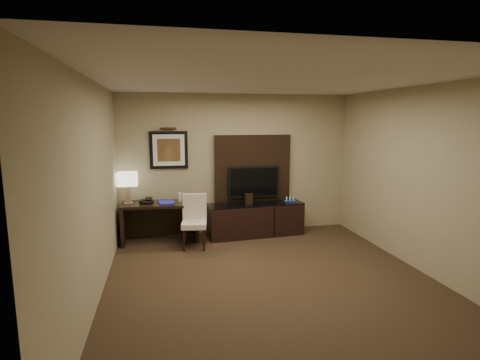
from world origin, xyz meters
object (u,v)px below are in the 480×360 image
object	(u,v)px
desk	(160,222)
ice_bucket	(249,199)
desk_chair	(194,224)
minibar_tray	(290,199)
tv	(254,182)
water_bottle	(180,197)
desk_phone	(147,201)
credenza	(255,219)
table_lamp	(128,188)

from	to	relation	value
desk	ice_bucket	distance (m)	1.71
desk_chair	minibar_tray	world-z (taller)	desk_chair
tv	ice_bucket	distance (m)	0.37
water_bottle	ice_bucket	distance (m)	1.30
tv	ice_bucket	bearing A→B (deg)	-126.48
ice_bucket	minibar_tray	bearing A→B (deg)	0.07
tv	water_bottle	bearing A→B (deg)	-173.53
desk_phone	minibar_tray	size ratio (longest dim) A/B	0.95
desk	credenza	size ratio (longest dim) A/B	0.74
ice_bucket	credenza	bearing A→B (deg)	-4.01
credenza	desk	bearing A→B (deg)	175.86
credenza	table_lamp	xyz separation A→B (m)	(-2.34, 0.06, 0.70)
table_lamp	credenza	bearing A→B (deg)	-1.49
credenza	desk_phone	xyz separation A→B (m)	(-2.01, -0.02, 0.46)
tv	desk_phone	bearing A→B (deg)	-174.02
desk	credenza	world-z (taller)	desk
table_lamp	ice_bucket	xyz separation A→B (m)	(2.21, -0.05, -0.29)
minibar_tray	credenza	bearing A→B (deg)	-179.19
desk	desk_chair	size ratio (longest dim) A/B	1.55
credenza	tv	distance (m)	0.73
desk	desk_phone	size ratio (longest dim) A/B	6.15
tv	minibar_tray	bearing A→B (deg)	-14.64
credenza	minibar_tray	bearing A→B (deg)	-3.33
minibar_tray	table_lamp	bearing A→B (deg)	179.04
credenza	water_bottle	world-z (taller)	water_bottle
desk	desk_chair	distance (m)	0.77
desk_phone	water_bottle	xyz separation A→B (m)	(0.59, 0.05, 0.03)
water_bottle	minibar_tray	size ratio (longest dim) A/B	0.73
minibar_tray	desk_chair	bearing A→B (deg)	-165.08
credenza	tv	bearing A→B (deg)	83.49
tv	credenza	bearing A→B (deg)	-92.37
desk	desk_chair	xyz separation A→B (m)	(0.58, -0.50, 0.07)
credenza	table_lamp	bearing A→B (deg)	174.38
desk_phone	desk_chair	bearing A→B (deg)	-20.82
desk_chair	desk	bearing A→B (deg)	147.58
water_bottle	minibar_tray	xyz separation A→B (m)	(2.13, -0.02, -0.14)
water_bottle	minibar_tray	world-z (taller)	water_bottle
table_lamp	water_bottle	xyz separation A→B (m)	(0.91, -0.03, -0.20)
ice_bucket	tv	bearing A→B (deg)	53.52
credenza	minibar_tray	world-z (taller)	minibar_tray
credenza	water_bottle	size ratio (longest dim) A/B	10.78
credenza	ice_bucket	bearing A→B (deg)	171.85
water_bottle	tv	bearing A→B (deg)	6.47
table_lamp	desk_phone	xyz separation A→B (m)	(0.33, -0.08, -0.23)
desk	tv	xyz separation A→B (m)	(1.80, 0.19, 0.66)
credenza	tv	world-z (taller)	tv
credenza	water_bottle	xyz separation A→B (m)	(-1.43, 0.03, 0.49)
desk_chair	minibar_tray	size ratio (longest dim) A/B	3.76
water_bottle	ice_bucket	world-z (taller)	water_bottle
desk_chair	ice_bucket	size ratio (longest dim) A/B	4.59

